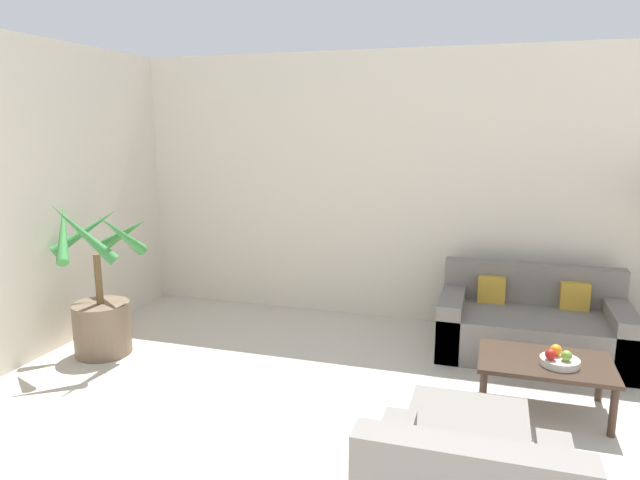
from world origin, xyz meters
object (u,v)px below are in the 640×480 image
(potted_palm, at_px, (101,306))
(ottoman, at_px, (466,442))
(sofa_loveseat, at_px, (531,326))
(orange_fruit, at_px, (556,350))
(apple_red, at_px, (551,354))
(apple_green, at_px, (566,356))
(coffee_table, at_px, (545,366))
(fruit_bowl, at_px, (560,362))

(potted_palm, bearing_deg, ottoman, -15.40)
(sofa_loveseat, relative_size, orange_fruit, 19.64)
(apple_red, bearing_deg, apple_green, 6.88)
(coffee_table, distance_m, apple_red, 0.17)
(coffee_table, distance_m, orange_fruit, 0.15)
(potted_palm, bearing_deg, coffee_table, 0.91)
(potted_palm, height_order, ottoman, potted_palm)
(apple_green, bearing_deg, orange_fruit, 128.07)
(fruit_bowl, distance_m, ottoman, 1.05)
(apple_green, bearing_deg, apple_red, -173.12)
(coffee_table, bearing_deg, ottoman, -117.40)
(coffee_table, relative_size, orange_fruit, 11.31)
(coffee_table, bearing_deg, orange_fruit, -14.52)
(sofa_loveseat, relative_size, ottoman, 2.35)
(sofa_loveseat, xyz_separation_m, fruit_bowl, (0.12, -1.09, 0.14))
(coffee_table, distance_m, apple_green, 0.20)
(fruit_bowl, xyz_separation_m, apple_green, (0.04, -0.03, 0.06))
(fruit_bowl, relative_size, orange_fruit, 3.27)
(fruit_bowl, bearing_deg, coffee_table, 144.29)
(ottoman, bearing_deg, apple_red, 58.64)
(apple_red, relative_size, ottoman, 0.11)
(fruit_bowl, height_order, apple_green, apple_green)
(sofa_loveseat, distance_m, ottoman, 2.01)
(sofa_loveseat, bearing_deg, ottoman, -102.85)
(potted_palm, height_order, coffee_table, potted_palm)
(apple_green, bearing_deg, coffee_table, 142.53)
(coffee_table, relative_size, ottoman, 1.35)
(fruit_bowl, xyz_separation_m, ottoman, (-0.56, -0.86, -0.20))
(apple_red, bearing_deg, potted_palm, 179.27)
(sofa_loveseat, height_order, orange_fruit, sofa_loveseat)
(apple_red, xyz_separation_m, apple_green, (0.10, 0.01, -0.00))
(apple_red, distance_m, orange_fruit, 0.10)
(sofa_loveseat, bearing_deg, apple_green, -82.28)
(potted_palm, distance_m, apple_red, 3.64)
(coffee_table, xyz_separation_m, apple_red, (0.02, -0.10, 0.13))
(orange_fruit, relative_size, ottoman, 0.12)
(apple_red, height_order, apple_green, apple_red)
(coffee_table, bearing_deg, fruit_bowl, -35.71)
(potted_palm, xyz_separation_m, ottoman, (3.14, -0.87, -0.24))
(sofa_loveseat, relative_size, apple_green, 21.55)
(potted_palm, bearing_deg, sofa_loveseat, 16.90)
(orange_fruit, bearing_deg, potted_palm, -179.35)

